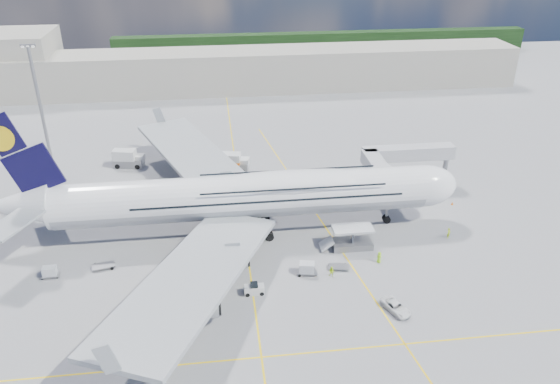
{
  "coord_description": "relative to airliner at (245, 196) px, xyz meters",
  "views": [
    {
      "loc": [
        -4.13,
        -70.22,
        48.48
      ],
      "look_at": [
        5.87,
        8.0,
        8.22
      ],
      "focal_mm": 35.0,
      "sensor_mm": 36.0,
      "label": 1
    }
  ],
  "objects": [
    {
      "name": "crew_van",
      "position": [
        19.89,
        -11.95,
        -5.93
      ],
      "size": [
        0.94,
        1.09,
        1.88
      ],
      "primitive_type": "imported",
      "rotation": [
        0.0,
        0.0,
        2.03
      ],
      "color": "#ACFD1A",
      "rests_on": "ground"
    },
    {
      "name": "baggage_tug",
      "position": [
        -0.05,
        -17.36,
        -6.08
      ],
      "size": [
        2.86,
        1.37,
        1.78
      ],
      "rotation": [
        0.0,
        0.0,
        -0.01
      ],
      "color": "silver",
      "rests_on": "ground"
    },
    {
      "name": "terminal",
      "position": [
        -0.26,
        85.0,
        -0.87
      ],
      "size": [
        180.0,
        16.0,
        12.0
      ],
      "primitive_type": "cube",
      "color": "#B2AD9E",
      "rests_on": "ground"
    },
    {
      "name": "cargo_loader",
      "position": [
        16.56,
        -7.11,
        -5.62
      ],
      "size": [
        8.53,
        3.2,
        3.67
      ],
      "color": "silver",
      "rests_on": "ground"
    },
    {
      "name": "jet_bridge",
      "position": [
        29.55,
        10.94,
        -0.02
      ],
      "size": [
        18.8,
        12.1,
        8.5
      ],
      "color": "#B7B7BC",
      "rests_on": "ground"
    },
    {
      "name": "crew_loader",
      "position": [
        11.78,
        -14.68,
        -6.0
      ],
      "size": [
        1.05,
        0.98,
        1.73
      ],
      "primitive_type": "imported",
      "rotation": [
        0.0,
        0.0,
        -0.51
      ],
      "color": "#BDE618",
      "rests_on": "ground"
    },
    {
      "name": "dolly_row_a",
      "position": [
        -22.49,
        -8.03,
        -6.48
      ],
      "size": [
        3.73,
        2.53,
        0.5
      ],
      "rotation": [
        0.0,
        0.0,
        0.22
      ],
      "color": "gray",
      "rests_on": "ground"
    },
    {
      "name": "taxi_line_diag",
      "position": [
        13.74,
        -0.0,
        -6.86
      ],
      "size": [
        14.16,
        99.06,
        0.01
      ],
      "primitive_type": "cube",
      "rotation": [
        0.0,
        0.0,
        0.14
      ],
      "color": "yellow",
      "rests_on": "ground"
    },
    {
      "name": "cone_wing_left_outer",
      "position": [
        -7.21,
        22.0,
        -6.61
      ],
      "size": [
        0.43,
        0.43,
        0.54
      ],
      "color": "orange",
      "rests_on": "ground"
    },
    {
      "name": "crew_nose",
      "position": [
        33.5,
        -6.43,
        -5.94
      ],
      "size": [
        0.8,
        0.78,
        1.86
      ],
      "primitive_type": "imported",
      "rotation": [
        0.0,
        0.0,
        0.73
      ],
      "color": "#C2E317",
      "rests_on": "ground"
    },
    {
      "name": "crew_wing",
      "position": [
        -11.59,
        -10.04,
        -5.96
      ],
      "size": [
        0.62,
        1.13,
        1.82
      ],
      "primitive_type": "imported",
      "rotation": [
        0.0,
        0.0,
        1.74
      ],
      "color": "#A7F71A",
      "rests_on": "ground"
    },
    {
      "name": "dolly_row_b",
      "position": [
        -6.59,
        -18.64,
        -5.82
      ],
      "size": [
        3.25,
        2.0,
        1.95
      ],
      "rotation": [
        0.0,
        0.0,
        -0.12
      ],
      "color": "gray",
      "rests_on": "ground"
    },
    {
      "name": "dolly_row_c",
      "position": [
        -10.78,
        -13.16,
        -6.55
      ],
      "size": [
        2.95,
        1.84,
        0.41
      ],
      "rotation": [
        0.0,
        0.0,
        -0.14
      ],
      "color": "gray",
      "rests_on": "ground"
    },
    {
      "name": "airliner",
      "position": [
        0.0,
        0.0,
        0.0
      ],
      "size": [
        77.26,
        79.15,
        23.71
      ],
      "color": "white",
      "rests_on": "ground"
    },
    {
      "name": "dolly_back",
      "position": [
        -30.01,
        -9.4,
        -5.95
      ],
      "size": [
        2.77,
        1.56,
        1.71
      ],
      "rotation": [
        0.0,
        0.0,
        0.04
      ],
      "color": "gray",
      "rests_on": "ground"
    },
    {
      "name": "cone_tail",
      "position": [
        -29.03,
        6.42,
        -6.63
      ],
      "size": [
        0.39,
        0.39,
        0.5
      ],
      "color": "orange",
      "rests_on": "ground"
    },
    {
      "name": "cone_nose",
      "position": [
        38.95,
        4.7,
        -6.59
      ],
      "size": [
        0.46,
        0.46,
        0.59
      ],
      "color": "orange",
      "rests_on": "ground"
    },
    {
      "name": "catering_truck_outer",
      "position": [
        -23.04,
        29.92,
        -5.05
      ],
      "size": [
        6.87,
        3.5,
        3.92
      ],
      "rotation": [
        0.0,
        0.0,
        -0.19
      ],
      "color": "gray",
      "rests_on": "ground"
    },
    {
      "name": "ground",
      "position": [
        -0.26,
        -10.0,
        -6.87
      ],
      "size": [
        300.0,
        300.0,
        0.0
      ],
      "primitive_type": "plane",
      "color": "gray",
      "rests_on": "ground"
    },
    {
      "name": "cone_wing_right_outer",
      "position": [
        -10.05,
        -25.98,
        -6.62
      ],
      "size": [
        0.41,
        0.41,
        0.52
      ],
      "color": "orange",
      "rests_on": "ground"
    },
    {
      "name": "taxi_line_cross",
      "position": [
        -0.26,
        -30.0,
        -6.86
      ],
      "size": [
        120.0,
        0.25,
        0.01
      ],
      "primitive_type": "cube",
      "color": "yellow",
      "rests_on": "ground"
    },
    {
      "name": "dolly_nose_far",
      "position": [
        8.22,
        -13.55,
        -5.83
      ],
      "size": [
        3.32,
        2.19,
        1.94
      ],
      "rotation": [
        0.0,
        0.0,
        -0.19
      ],
      "color": "gray",
      "rests_on": "ground"
    },
    {
      "name": "crew_tug",
      "position": [
        -9.05,
        -13.46,
        -6.05
      ],
      "size": [
        1.07,
        0.63,
        1.64
      ],
      "primitive_type": "imported",
      "rotation": [
        0.0,
        0.0,
        -0.02
      ],
      "color": "#BDFF1A",
      "rests_on": "ground"
    },
    {
      "name": "cone_wing_right_inner",
      "position": [
        -7.22,
        -16.79,
        -6.56
      ],
      "size": [
        0.5,
        0.5,
        0.64
      ],
      "color": "orange",
      "rests_on": "ground"
    },
    {
      "name": "taxi_line_main",
      "position": [
        -0.26,
        -10.0,
        -6.86
      ],
      "size": [
        0.25,
        220.0,
        0.01
      ],
      "primitive_type": "cube",
      "color": "yellow",
      "rests_on": "ground"
    },
    {
      "name": "cone_wing_left_inner",
      "position": [
        -16.16,
        21.94,
        -6.57
      ],
      "size": [
        0.48,
        0.48,
        0.61
      ],
      "color": "orange",
      "rests_on": "ground"
    },
    {
      "name": "service_van",
      "position": [
        18.8,
        -23.64,
        -6.22
      ],
      "size": [
        3.78,
        5.17,
        1.31
      ],
      "primitive_type": "imported",
      "rotation": [
        0.0,
        0.0,
        0.39
      ],
      "color": "white",
      "rests_on": "ground"
    },
    {
      "name": "tree_line",
      "position": [
        39.74,
        130.0,
        -2.87
      ],
      "size": [
        160.0,
        6.0,
        8.0
      ],
      "primitive_type": "cube",
      "color": "#193814",
      "rests_on": "ground"
    },
    {
      "name": "catering_truck_inner",
      "position": [
        -1.16,
        24.83,
        -4.93
      ],
      "size": [
        7.25,
        3.82,
        4.11
      ],
      "rotation": [
        0.0,
        0.0,
        -0.21
      ],
      "color": "gray",
      "rests_on": "ground"
    },
    {
      "name": "dolly_nose_near",
      "position": [
        13.28,
        -12.82,
        -6.52
      ],
      "size": [
        3.3,
        2.15,
        0.45
      ],
      "rotation": [
        0.0,
        0.0,
        -0.18
      ],
      "color": "gray",
      "rests_on": "ground"
    },
    {
      "name": "light_mast",
      "position": [
        -40.26,
        35.0,
        6.34
      ],
      "size": [
        3.0,
        0.7,
        25.5
      ],
      "color": "gray",
      "rests_on": "ground"
    }
  ]
}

